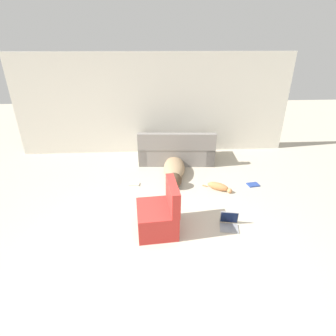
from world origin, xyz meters
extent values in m
plane|color=#BCB29E|center=(0.00, 0.00, 0.00)|extent=(20.00, 20.00, 0.00)
cube|color=silver|center=(0.00, 3.87, 1.22)|extent=(6.77, 0.06, 2.44)
cube|color=gray|center=(0.51, 3.25, 0.21)|extent=(1.82, 0.98, 0.42)
cube|color=gray|center=(0.48, 2.89, 0.61)|extent=(1.77, 0.27, 0.38)
cube|color=gray|center=(1.29, 3.20, 0.28)|extent=(0.26, 0.86, 0.56)
cube|color=gray|center=(-0.27, 3.31, 0.28)|extent=(0.26, 0.86, 0.56)
ellipsoid|color=#A38460|center=(0.40, 2.51, 0.14)|extent=(0.55, 1.09, 0.29)
sphere|color=#493726|center=(0.34, 1.90, 0.16)|extent=(0.34, 0.34, 0.31)
cylinder|color=#A38460|center=(0.46, 3.17, 0.03)|extent=(0.08, 0.27, 0.06)
ellipsoid|color=#BC7A47|center=(1.20, 1.75, 0.08)|extent=(0.44, 0.35, 0.15)
sphere|color=tan|center=(1.40, 1.62, 0.05)|extent=(0.13, 0.13, 0.10)
cylinder|color=#BC7A47|center=(0.98, 1.90, 0.01)|extent=(0.10, 0.08, 0.02)
cube|color=gray|center=(1.10, 0.56, 0.01)|extent=(0.32, 0.27, 0.02)
cube|color=gray|center=(1.13, 0.69, 0.13)|extent=(0.29, 0.10, 0.22)
cube|color=#0F1938|center=(1.13, 0.68, 0.13)|extent=(0.26, 0.09, 0.20)
cube|color=#28428E|center=(1.97, 1.89, 0.01)|extent=(0.25, 0.20, 0.02)
cube|color=beige|center=(-0.46, 2.06, 0.01)|extent=(0.22, 0.15, 0.02)
cube|color=#B72D28|center=(-0.03, 0.62, 0.20)|extent=(0.64, 0.71, 0.40)
cube|color=#B72D28|center=(0.21, 0.64, 0.60)|extent=(0.17, 0.67, 0.40)
camera|label=1|loc=(-0.06, -2.66, 2.68)|focal=28.00mm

